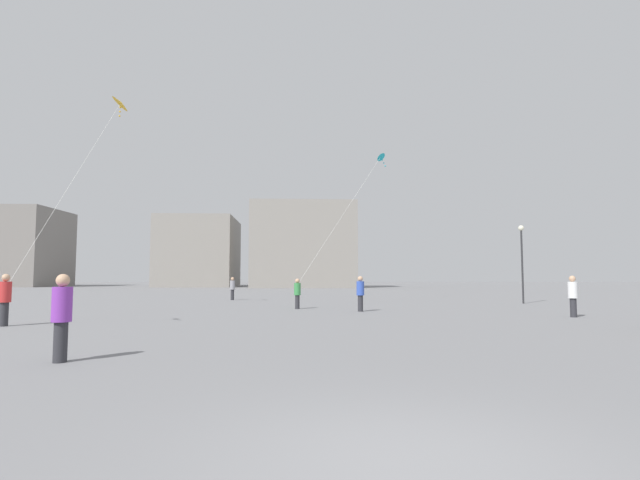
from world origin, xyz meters
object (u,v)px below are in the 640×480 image
object	(u,v)px
kite_amber_diamond	(120,104)
person_in_red	(5,297)
person_in_blue	(360,292)
building_centre_hall	(200,253)
kite_cyan_diamond	(379,161)
building_right_hall	(303,245)
person_in_white	(573,294)
person_in_grey	(232,287)
lamppost_east	(522,251)
person_in_green	(297,292)
person_in_purple	(62,314)

from	to	relation	value
kite_amber_diamond	person_in_red	bearing A→B (deg)	-90.04
person_in_blue	person_in_red	distance (m)	14.91
person_in_red	building_centre_hall	distance (m)	67.58
person_in_red	kite_amber_diamond	world-z (taller)	kite_amber_diamond
kite_cyan_diamond	kite_amber_diamond	bearing A→B (deg)	-155.28
person_in_red	building_right_hall	world-z (taller)	building_right_hall
person_in_white	person_in_grey	size ratio (longest dim) A/B	1.05
person_in_blue	building_right_hall	world-z (taller)	building_right_hall
person_in_red	kite_amber_diamond	size ratio (longest dim) A/B	0.17
person_in_blue	building_centre_hall	bearing A→B (deg)	-81.08
person_in_grey	building_centre_hall	size ratio (longest dim) A/B	0.10
kite_amber_diamond	building_centre_hall	size ratio (longest dim) A/B	0.67
person_in_grey	kite_cyan_diamond	distance (m)	14.27
kite_amber_diamond	lamppost_east	size ratio (longest dim) A/B	2.13
building_right_hall	lamppost_east	size ratio (longest dim) A/B	3.26
person_in_blue	person_in_red	xyz separation A→B (m)	(-13.33, -6.67, 0.04)
person_in_blue	person_in_grey	xyz separation A→B (m)	(-8.09, 11.96, -0.04)
person_in_grey	kite_amber_diamond	bearing A→B (deg)	-34.08
person_in_green	kite_amber_diamond	distance (m)	14.75
person_in_blue	kite_cyan_diamond	world-z (taller)	kite_cyan_diamond
lamppost_east	person_in_blue	bearing A→B (deg)	-149.55
person_in_blue	kite_cyan_diamond	bearing A→B (deg)	-114.39
person_in_white	building_right_hall	world-z (taller)	building_right_hall
person_in_grey	building_right_hall	distance (m)	41.53
person_in_blue	building_right_hall	size ratio (longest dim) A/B	0.11
person_in_purple	kite_cyan_diamond	world-z (taller)	kite_cyan_diamond
person_in_green	person_in_purple	bearing A→B (deg)	-154.80
person_in_green	person_in_grey	bearing A→B (deg)	67.60
person_in_red	person_in_grey	distance (m)	19.35
person_in_red	lamppost_east	distance (m)	28.12
building_right_hall	person_in_red	bearing A→B (deg)	-99.99
person_in_red	person_in_purple	bearing A→B (deg)	-170.05
kite_cyan_diamond	person_in_white	bearing A→B (deg)	-66.85
person_in_purple	building_centre_hall	size ratio (longest dim) A/B	0.11
person_in_red	lamppost_east	bearing A→B (deg)	-88.90
kite_amber_diamond	lamppost_east	xyz separation A→B (m)	(24.64, 3.56, -8.14)
person_in_green	lamppost_east	bearing A→B (deg)	-30.69
person_in_blue	kite_cyan_diamond	xyz separation A→B (m)	(2.65, 10.45, 9.24)
person_in_blue	kite_amber_diamond	xyz separation A→B (m)	(-13.33, 3.09, 10.56)
person_in_red	person_in_purple	xyz separation A→B (m)	(5.55, -7.30, -0.02)
person_in_blue	building_centre_hall	distance (m)	64.01
person_in_white	lamppost_east	xyz separation A→B (m)	(2.61, 10.36, 2.42)
person_in_purple	person_in_grey	distance (m)	25.93
person_in_purple	person_in_blue	bearing A→B (deg)	163.23
person_in_blue	building_centre_hall	xyz separation A→B (m)	(-20.87, 60.31, 4.91)
person_in_green	building_centre_hall	xyz separation A→B (m)	(-17.71, 58.35, 4.98)
person_in_green	kite_amber_diamond	size ratio (longest dim) A/B	0.15
building_centre_hall	person_in_green	bearing A→B (deg)	-73.12
person_in_green	person_in_red	bearing A→B (deg)	171.69
person_in_white	lamppost_east	world-z (taller)	lamppost_east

